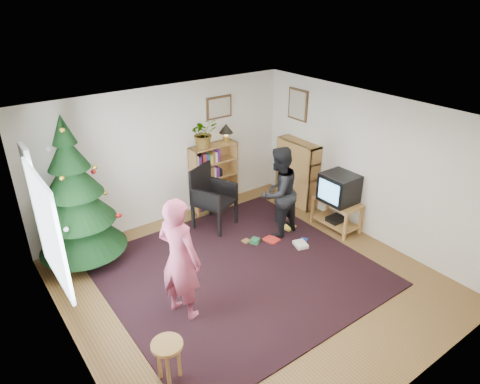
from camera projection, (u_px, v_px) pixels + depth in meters
floor at (250, 281)px, 6.42m from camera, size 5.00×5.00×0.00m
ceiling at (252, 120)px, 5.32m from camera, size 5.00×5.00×0.00m
wall_back at (166, 155)px, 7.68m from camera, size 5.00×0.02×2.50m
wall_front at (412, 308)px, 4.06m from camera, size 5.00×0.02×2.50m
wall_left at (65, 274)px, 4.54m from camera, size 0.02×5.00×2.50m
wall_right at (368, 167)px, 7.20m from camera, size 0.02×5.00×2.50m
rug at (238, 271)px, 6.63m from camera, size 3.80×3.60×0.02m
window_pane at (48, 229)px, 4.88m from camera, size 0.04×1.20×1.40m
curtain at (37, 205)px, 5.40m from camera, size 0.06×0.35×1.60m
picture_back at (219, 107)px, 7.97m from camera, size 0.55×0.03×0.42m
picture_right at (298, 105)px, 8.15m from camera, size 0.03×0.50×0.60m
christmas_tree at (77, 205)px, 6.47m from camera, size 1.34×1.34×2.42m
bookshelf_back at (214, 176)px, 8.30m from camera, size 0.95×0.30×1.30m
bookshelf_right at (297, 172)px, 8.47m from camera, size 0.30×0.95×1.30m
tv_stand at (337, 212)px, 7.70m from camera, size 0.47×0.84×0.55m
crt_tv at (339, 188)px, 7.49m from camera, size 0.54×0.58×0.51m
armchair at (210, 194)px, 7.70m from camera, size 0.82×0.84×1.14m
stool at (168, 353)px, 4.60m from camera, size 0.35×0.35×0.58m
person_standing at (180, 259)px, 5.44m from camera, size 0.61×0.74×1.73m
person_by_chair at (278, 193)px, 7.30m from camera, size 0.88×0.73×1.63m
potted_plant at (204, 133)px, 7.80m from camera, size 0.55×0.49×0.55m
table_lamp at (226, 130)px, 8.08m from camera, size 0.27×0.27×0.36m
floor_clutter at (278, 239)px, 7.42m from camera, size 1.11×0.86×0.08m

